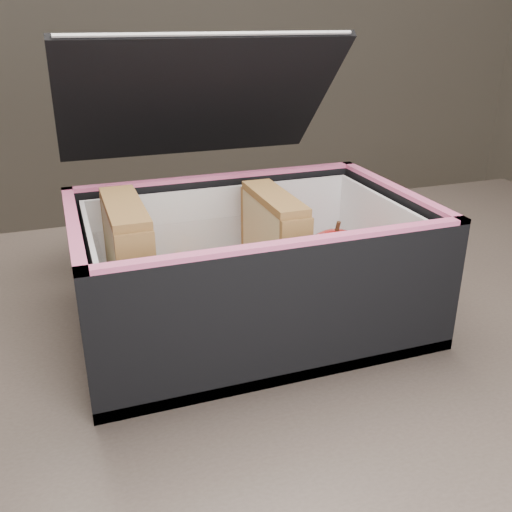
{
  "coord_description": "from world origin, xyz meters",
  "views": [
    {
      "loc": [
        -0.15,
        -0.39,
        1.02
      ],
      "look_at": [
        0.01,
        0.07,
        0.81
      ],
      "focal_mm": 40.0,
      "sensor_mm": 36.0,
      "label": 1
    }
  ],
  "objects": [
    {
      "name": "kitchen_table",
      "position": [
        0.0,
        0.0,
        0.66
      ],
      "size": [
        1.2,
        0.8,
        0.75
      ],
      "color": "brown",
      "rests_on": "ground"
    },
    {
      "name": "lunch_bag",
      "position": [
        0.0,
        0.07,
        0.82
      ],
      "size": [
        0.31,
        0.35,
        0.26
      ],
      "color": "black",
      "rests_on": "kitchen_table"
    },
    {
      "name": "plastic_tub",
      "position": [
        -0.04,
        0.06,
        0.8
      ],
      "size": [
        0.18,
        0.13,
        0.07
      ],
      "primitive_type": null,
      "color": "white",
      "rests_on": "lunch_bag"
    },
    {
      "name": "sandwich_left",
      "position": [
        -0.11,
        0.06,
        0.83
      ],
      "size": [
        0.03,
        0.11,
        0.12
      ],
      "color": "tan",
      "rests_on": "plastic_tub"
    },
    {
      "name": "sandwich_right",
      "position": [
        0.02,
        0.06,
        0.82
      ],
      "size": [
        0.03,
        0.1,
        0.11
      ],
      "color": "tan",
      "rests_on": "plastic_tub"
    },
    {
      "name": "carrot_sticks",
      "position": [
        -0.04,
        0.06,
        0.78
      ],
      "size": [
        0.05,
        0.14,
        0.03
      ],
      "color": "orange",
      "rests_on": "plastic_tub"
    },
    {
      "name": "paper_napkin",
      "position": [
        0.09,
        0.07,
        0.77
      ],
      "size": [
        0.09,
        0.09,
        0.01
      ],
      "primitive_type": "cube",
      "rotation": [
        0.0,
        0.0,
        -0.39
      ],
      "color": "white",
      "rests_on": "lunch_bag"
    },
    {
      "name": "red_apple",
      "position": [
        0.09,
        0.06,
        0.8
      ],
      "size": [
        0.09,
        0.09,
        0.07
      ],
      "rotation": [
        0.0,
        0.0,
        0.39
      ],
      "color": "maroon",
      "rests_on": "paper_napkin"
    }
  ]
}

